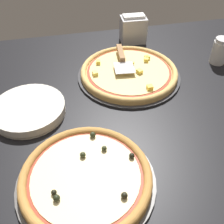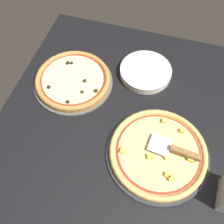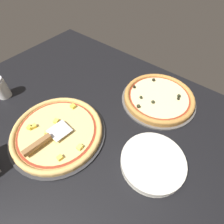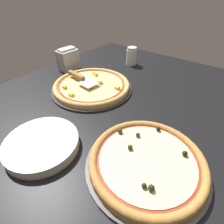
{
  "view_description": "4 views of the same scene",
  "coord_description": "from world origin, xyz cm",
  "px_view_note": "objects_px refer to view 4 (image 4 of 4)",
  "views": [
    {
      "loc": [
        27.11,
        71.98,
        62.59
      ],
      "look_at": [
        13.01,
        8.91,
        3.0
      ],
      "focal_mm": 42.0,
      "sensor_mm": 36.0,
      "label": 1
    },
    {
      "loc": [
        -44.09,
        -8.08,
        100.28
      ],
      "look_at": [
        13.01,
        8.91,
        3.0
      ],
      "focal_mm": 42.0,
      "sensor_mm": 36.0,
      "label": 2
    },
    {
      "loc": [
        45.98,
        -31.95,
        66.36
      ],
      "look_at": [
        13.01,
        8.91,
        3.0
      ],
      "focal_mm": 28.0,
      "sensor_mm": 36.0,
      "label": 3
    },
    {
      "loc": [
        57.83,
        43.81,
        46.86
      ],
      "look_at": [
        13.01,
        8.91,
        3.0
      ],
      "focal_mm": 28.0,
      "sensor_mm": 36.0,
      "label": 4
    }
  ],
  "objects_px": {
    "serving_spatula": "(79,77)",
    "parmesan_shaker": "(132,56)",
    "plate_stack": "(42,144)",
    "napkin_holder": "(68,59)",
    "pizza_back": "(147,161)",
    "pizza_front": "(92,85)"
  },
  "relations": [
    {
      "from": "serving_spatula",
      "to": "parmesan_shaker",
      "type": "bearing_deg",
      "value": 172.33
    },
    {
      "from": "serving_spatula",
      "to": "plate_stack",
      "type": "distance_m",
      "value": 0.44
    },
    {
      "from": "napkin_holder",
      "to": "pizza_back",
      "type": "bearing_deg",
      "value": 65.38
    },
    {
      "from": "napkin_holder",
      "to": "serving_spatula",
      "type": "bearing_deg",
      "value": 62.35
    },
    {
      "from": "pizza_back",
      "to": "napkin_holder",
      "type": "height_order",
      "value": "napkin_holder"
    },
    {
      "from": "pizza_back",
      "to": "serving_spatula",
      "type": "xyz_separation_m",
      "value": [
        -0.23,
        -0.54,
        0.03
      ]
    },
    {
      "from": "pizza_back",
      "to": "plate_stack",
      "type": "xyz_separation_m",
      "value": [
        0.15,
        -0.32,
        -0.01
      ]
    },
    {
      "from": "pizza_back",
      "to": "plate_stack",
      "type": "distance_m",
      "value": 0.35
    },
    {
      "from": "pizza_front",
      "to": "parmesan_shaker",
      "type": "xyz_separation_m",
      "value": [
        -0.41,
        -0.02,
        0.03
      ]
    },
    {
      "from": "parmesan_shaker",
      "to": "serving_spatula",
      "type": "bearing_deg",
      "value": -7.67
    },
    {
      "from": "serving_spatula",
      "to": "pizza_back",
      "type": "bearing_deg",
      "value": 66.63
    },
    {
      "from": "plate_stack",
      "to": "napkin_holder",
      "type": "distance_m",
      "value": 0.66
    },
    {
      "from": "serving_spatula",
      "to": "parmesan_shaker",
      "type": "height_order",
      "value": "parmesan_shaker"
    },
    {
      "from": "pizza_back",
      "to": "pizza_front",
      "type": "bearing_deg",
      "value": -118.04
    },
    {
      "from": "pizza_front",
      "to": "plate_stack",
      "type": "height_order",
      "value": "pizza_front"
    },
    {
      "from": "pizza_front",
      "to": "pizza_back",
      "type": "relative_size",
      "value": 1.11
    },
    {
      "from": "pizza_front",
      "to": "napkin_holder",
      "type": "relative_size",
      "value": 2.96
    },
    {
      "from": "pizza_back",
      "to": "plate_stack",
      "type": "bearing_deg",
      "value": -64.31
    },
    {
      "from": "parmesan_shaker",
      "to": "napkin_holder",
      "type": "bearing_deg",
      "value": -40.85
    },
    {
      "from": "pizza_back",
      "to": "napkin_holder",
      "type": "xyz_separation_m",
      "value": [
        -0.34,
        -0.75,
        0.04
      ]
    },
    {
      "from": "serving_spatula",
      "to": "napkin_holder",
      "type": "height_order",
      "value": "napkin_holder"
    },
    {
      "from": "serving_spatula",
      "to": "napkin_holder",
      "type": "bearing_deg",
      "value": -117.65
    }
  ]
}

